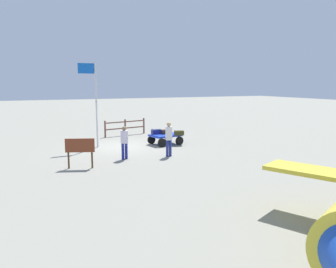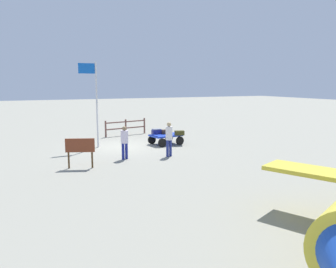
# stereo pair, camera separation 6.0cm
# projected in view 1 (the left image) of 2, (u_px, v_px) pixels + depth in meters

# --- Properties ---
(ground_plane) EXTENTS (120.00, 120.00, 0.00)m
(ground_plane) POSITION_uv_depth(u_px,v_px,m) (124.00, 146.00, 20.32)
(ground_plane) COLOR gray
(luggage_cart) EXTENTS (1.98, 1.60, 0.62)m
(luggage_cart) POSITION_uv_depth(u_px,v_px,m) (165.00, 137.00, 20.88)
(luggage_cart) COLOR #1937BA
(luggage_cart) RESTS_ON ground
(suitcase_grey) EXTENTS (0.52, 0.37, 0.26)m
(suitcase_grey) POSITION_uv_depth(u_px,v_px,m) (165.00, 132.00, 21.15)
(suitcase_grey) COLOR #392A21
(suitcase_grey) RESTS_ON luggage_cart
(suitcase_maroon) EXTENTS (0.47, 0.38, 0.33)m
(suitcase_maroon) POSITION_uv_depth(u_px,v_px,m) (156.00, 131.00, 21.13)
(suitcase_maroon) COLOR gray
(suitcase_maroon) RESTS_ON luggage_cart
(suitcase_olive) EXTENTS (0.63, 0.47, 0.27)m
(suitcase_olive) POSITION_uv_depth(u_px,v_px,m) (179.00, 133.00, 20.63)
(suitcase_olive) COLOR #383717
(suitcase_olive) RESTS_ON luggage_cart
(suitcase_navy) EXTENTS (0.62, 0.38, 0.27)m
(suitcase_navy) POSITION_uv_depth(u_px,v_px,m) (156.00, 132.00, 21.09)
(suitcase_navy) COLOR navy
(suitcase_navy) RESTS_ON luggage_cart
(worker_lead) EXTENTS (0.43, 0.43, 1.80)m
(worker_lead) POSITION_uv_depth(u_px,v_px,m) (169.00, 136.00, 17.40)
(worker_lead) COLOR navy
(worker_lead) RESTS_ON ground
(worker_trailing) EXTENTS (0.46, 0.46, 1.66)m
(worker_trailing) POSITION_uv_depth(u_px,v_px,m) (124.00, 140.00, 16.78)
(worker_trailing) COLOR navy
(worker_trailing) RESTS_ON ground
(flagpole) EXTENTS (1.05, 0.10, 4.99)m
(flagpole) POSITION_uv_depth(u_px,v_px,m) (94.00, 96.00, 19.55)
(flagpole) COLOR silver
(flagpole) RESTS_ON ground
(signboard) EXTENTS (1.23, 0.50, 1.35)m
(signboard) POSITION_uv_depth(u_px,v_px,m) (80.00, 148.00, 15.00)
(signboard) COLOR #4C3319
(signboard) RESTS_ON ground
(wooden_fence) EXTENTS (3.25, 0.77, 1.16)m
(wooden_fence) POSITION_uv_depth(u_px,v_px,m) (125.00, 126.00, 24.57)
(wooden_fence) COLOR brown
(wooden_fence) RESTS_ON ground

